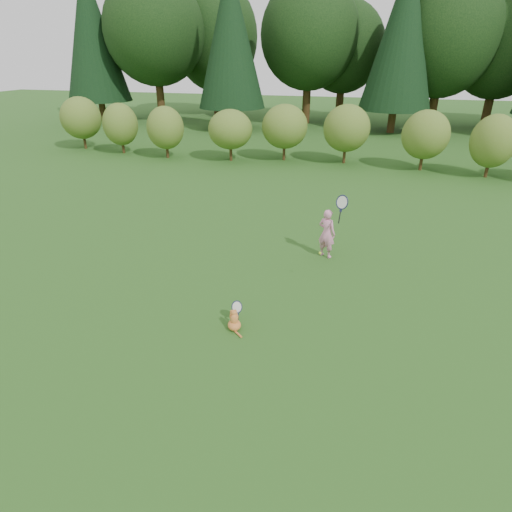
% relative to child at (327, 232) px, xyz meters
% --- Properties ---
extents(ground, '(100.00, 100.00, 0.00)m').
position_rel_child_xyz_m(ground, '(-1.63, -2.69, -0.69)').
color(ground, '#204914').
rests_on(ground, ground).
extents(shrub_row, '(28.00, 3.00, 2.80)m').
position_rel_child_xyz_m(shrub_row, '(-1.63, 10.31, 0.71)').
color(shrub_row, '#5A6C21').
rests_on(shrub_row, ground).
extents(woodland_backdrop, '(48.00, 10.00, 15.00)m').
position_rel_child_xyz_m(woodland_backdrop, '(-1.63, 20.31, 6.81)').
color(woodland_backdrop, black).
rests_on(woodland_backdrop, ground).
extents(child, '(0.79, 0.56, 1.97)m').
position_rel_child_xyz_m(child, '(0.00, 0.00, 0.00)').
color(child, pink).
rests_on(child, ground).
extents(cat, '(0.44, 0.69, 0.59)m').
position_rel_child_xyz_m(cat, '(-1.35, -3.82, -0.47)').
color(cat, '#C27225').
rests_on(cat, ground).
extents(tennis_ball, '(0.06, 0.06, 0.06)m').
position_rel_child_xyz_m(tennis_ball, '(0.01, -1.60, 0.12)').
color(tennis_ball, '#AED018').
rests_on(tennis_ball, ground).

